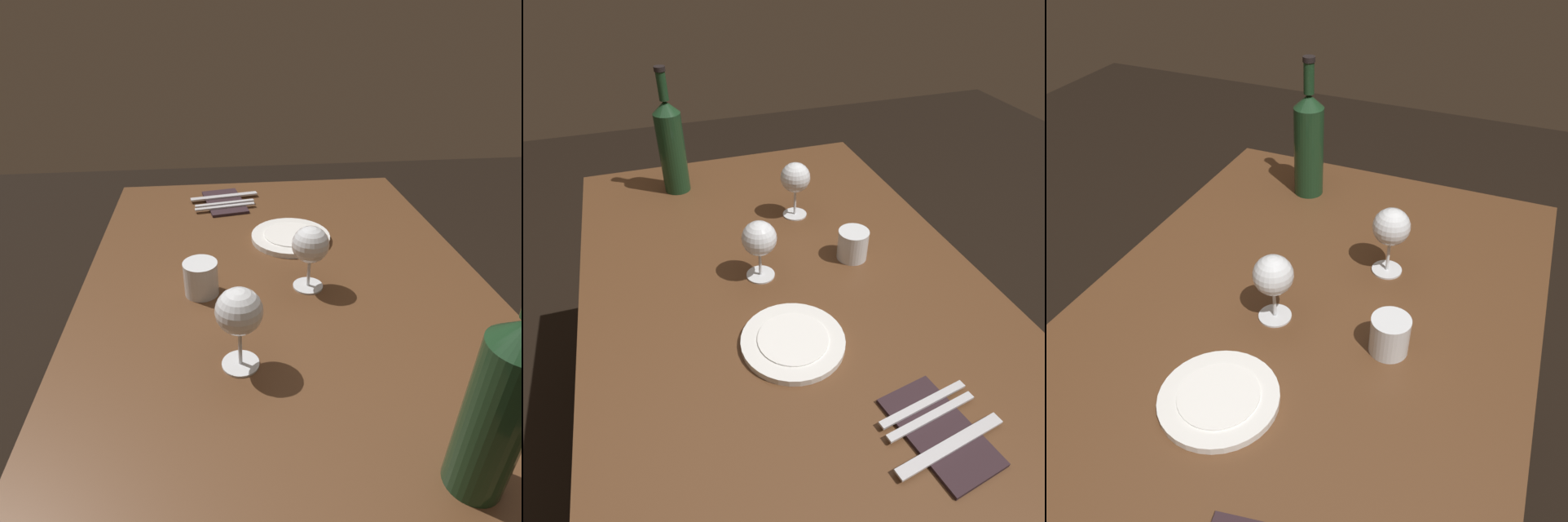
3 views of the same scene
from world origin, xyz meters
The scene contains 7 objects.
ground_plane centered at (0.00, 0.00, 0.00)m, with size 6.00×6.00×0.00m, color black.
dining_table centered at (0.00, 0.00, 0.65)m, with size 1.30×0.90×0.74m.
wine_glass_left centered at (-0.23, 0.12, 0.85)m, with size 0.08×0.08×0.16m.
wine_glass_right centered at (0.00, -0.05, 0.84)m, with size 0.08×0.08×0.15m.
wine_bottle centered at (-0.48, -0.17, 0.88)m, with size 0.08×0.08×0.36m.
water_tumbler centered at (0.00, 0.19, 0.77)m, with size 0.07×0.07×0.08m.
dinner_plate centered at (0.22, -0.04, 0.75)m, with size 0.21×0.21×0.02m.
Camera 3 is at (0.72, 0.32, 1.49)m, focal length 38.01 mm.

